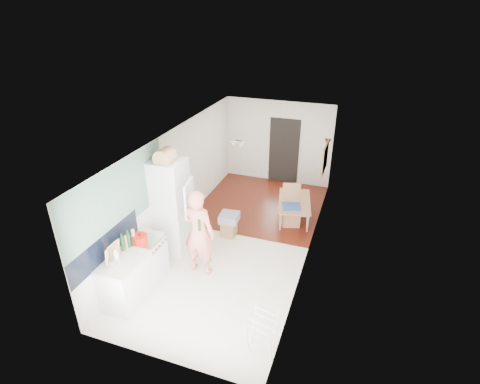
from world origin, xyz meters
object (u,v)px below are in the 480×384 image
Objects in this scene: dining_chair at (291,206)px; stool at (229,228)px; person at (198,226)px; dining_table at (295,211)px; drying_rack at (262,334)px.

dining_chair is 1.64m from stool.
dining_table is (1.40, 2.73, -0.88)m from person.
stool is at bearing -91.84° from person.
stool is at bearing 131.94° from drying_rack.
dining_chair is 1.37× the size of drying_rack.
drying_rack is at bearing -60.45° from stool.
person is at bearing -136.10° from dining_chair.
stool is (0.09, 1.43, -0.88)m from person.
drying_rack is (0.40, -3.94, -0.14)m from dining_chair.
person reaches higher than dining_chair.
dining_table is at bearing 107.24° from drying_rack.
dining_chair is 3.97m from drying_rack.
drying_rack is (0.36, -4.26, 0.17)m from dining_table.
drying_rack is at bearing 140.76° from person.
stool is (-1.27, -0.98, -0.31)m from dining_chair.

